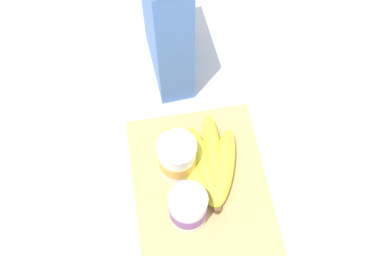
% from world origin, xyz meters
% --- Properties ---
extents(ground_plane, '(2.40, 2.40, 0.00)m').
position_xyz_m(ground_plane, '(0.00, 0.00, 0.00)').
color(ground_plane, silver).
extents(cutting_board, '(0.33, 0.24, 0.02)m').
position_xyz_m(cutting_board, '(0.00, 0.00, 0.01)').
color(cutting_board, tan).
rests_on(cutting_board, ground_plane).
extents(cereal_box, '(0.18, 0.08, 0.29)m').
position_xyz_m(cereal_box, '(0.30, 0.02, 0.15)').
color(cereal_box, '#4770B7').
rests_on(cereal_box, ground_plane).
extents(yogurt_cup_front, '(0.07, 0.07, 0.08)m').
position_xyz_m(yogurt_cup_front, '(-0.04, 0.03, 0.06)').
color(yogurt_cup_front, white).
rests_on(yogurt_cup_front, cutting_board).
extents(yogurt_cup_back, '(0.07, 0.07, 0.09)m').
position_xyz_m(yogurt_cup_back, '(0.05, 0.03, 0.07)').
color(yogurt_cup_back, white).
rests_on(yogurt_cup_back, cutting_board).
extents(banana_bunch, '(0.19, 0.15, 0.04)m').
position_xyz_m(banana_bunch, '(0.04, -0.02, 0.04)').
color(banana_bunch, yellow).
rests_on(banana_bunch, cutting_board).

